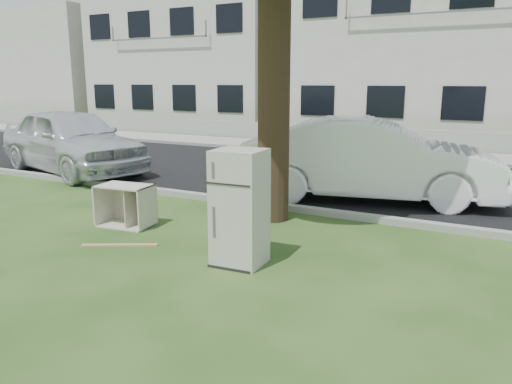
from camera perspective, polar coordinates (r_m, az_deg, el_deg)
The scene contains 16 objects.
ground at distance 7.11m, azimuth -1.57°, elevation -6.98°, with size 120.00×120.00×0.00m, color #244318.
road at distance 12.50m, azimuth 12.11°, elevation 1.36°, with size 120.00×7.00×0.01m, color black.
kerb_near at distance 9.22m, azimuth 5.96°, elevation -2.44°, with size 120.00×0.18×0.12m, color gray.
kerb_far at distance 15.90m, azimuth 15.68°, elevation 3.52°, with size 120.00×0.18×0.12m, color gray.
sidewalk at distance 17.31m, azimuth 16.73°, elevation 4.17°, with size 120.00×2.80×0.01m, color gray.
low_wall at distance 18.82m, azimuth 17.78°, elevation 5.81°, with size 120.00×0.15×0.70m, color gray.
townhouse_left at distance 27.92m, azimuth -5.48°, elevation 14.89°, with size 10.20×8.16×7.04m.
townhouse_center at distance 23.59m, azimuth 20.61°, elevation 15.09°, with size 11.22×8.16×7.44m.
filler_left at distance 37.78m, azimuth -23.53°, elevation 12.83°, with size 16.00×9.00×6.40m, color silver.
fridge at distance 6.50m, azimuth -1.88°, elevation -1.82°, with size 0.63×0.58×1.53m, color silver.
cabinet at distance 8.60m, azimuth -14.69°, elevation -1.49°, with size 0.89×0.55×0.70m, color white.
plank_a at distance 7.67m, azimuth -15.32°, elevation -5.87°, with size 1.12×0.09×0.02m, color tan.
plank_b at distance 9.10m, azimuth -13.25°, elevation -2.85°, with size 0.81×0.08×0.02m, color tan.
plank_c at distance 9.28m, azimuth -14.10°, elevation -2.59°, with size 0.73×0.08×0.02m, color tan.
car_center at distance 10.31m, azimuth 13.01°, elevation 3.64°, with size 1.76×5.06×1.67m, color white.
car_left at distance 14.05m, azimuth -20.36°, elevation 5.57°, with size 2.01×5.00×1.70m, color silver.
Camera 1 is at (3.31, -5.82, 2.38)m, focal length 35.00 mm.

